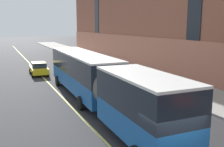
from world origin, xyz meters
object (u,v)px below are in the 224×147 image
at_px(city_bus, 97,79).
at_px(parked_car_red_2, 153,89).
at_px(parked_car_navy_1, 75,58).
at_px(taxi_cab, 39,69).
at_px(parked_car_white_3, 119,75).

relative_size(city_bus, parked_car_red_2, 4.31).
height_order(city_bus, parked_car_navy_1, city_bus).
relative_size(parked_car_navy_1, taxi_cab, 1.02).
bearing_deg(parked_car_navy_1, parked_car_red_2, -89.88).
bearing_deg(parked_car_red_2, city_bus, -176.68).
relative_size(city_bus, taxi_cab, 4.63).
height_order(city_bus, parked_car_red_2, city_bus).
distance_m(city_bus, parked_car_navy_1, 23.33).
relative_size(parked_car_red_2, parked_car_white_3, 1.02).
relative_size(parked_car_navy_1, parked_car_red_2, 0.95).
height_order(parked_car_navy_1, parked_car_red_2, same).
xyz_separation_m(city_bus, parked_car_navy_1, (5.07, 22.73, -1.33)).
bearing_deg(city_bus, parked_car_red_2, 3.32).
height_order(city_bus, taxi_cab, city_bus).
distance_m(parked_car_navy_1, taxi_cab, 10.71).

